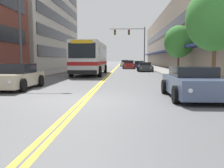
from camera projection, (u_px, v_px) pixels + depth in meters
name	position (u px, v px, depth m)	size (l,w,h in m)	color
ground_plane	(116.00, 68.00, 46.55)	(240.00, 240.00, 0.00)	#565659
sidewalk_left	(79.00, 67.00, 46.89)	(2.99, 106.00, 0.13)	gray
sidewalk_right	(154.00, 67.00, 46.19)	(2.99, 106.00, 0.13)	gray
centre_line	(116.00, 68.00, 46.55)	(0.34, 106.00, 0.01)	yellow
storefront_row_right	(186.00, 39.00, 45.38)	(9.10, 68.00, 10.62)	gray
city_bus	(91.00, 57.00, 26.16)	(2.89, 10.90, 3.25)	silver
car_silver_parked_left_near	(83.00, 66.00, 36.07)	(2.17, 4.83, 1.32)	#B7B7BC
car_champagne_parked_left_far	(17.00, 77.00, 13.49)	(1.98, 4.35, 1.36)	beige
car_slate_blue_parked_right_foreground	(193.00, 83.00, 10.28)	(2.13, 4.35, 1.30)	#475675
car_navy_parked_right_mid	(139.00, 65.00, 47.03)	(2.20, 4.40, 1.28)	#19234C
car_dark_grey_parked_right_far	(145.00, 67.00, 32.87)	(1.98, 4.13, 1.21)	#38383D
car_red_moving_lead	(129.00, 65.00, 42.31)	(2.09, 4.49, 1.40)	maroon
car_white_moving_second	(125.00, 63.00, 55.33)	(1.98, 4.48, 1.42)	white
traffic_signal_mast	(133.00, 39.00, 45.40)	(6.45, 0.38, 7.43)	#47474C
street_lamp_left_near	(25.00, 12.00, 16.25)	(2.68, 0.28, 7.73)	#47474C
street_tree_right_near	(216.00, 19.00, 13.33)	(3.15, 3.15, 5.37)	brown
street_tree_right_mid	(179.00, 42.00, 26.83)	(3.15, 3.15, 5.08)	brown
fire_hydrant	(182.00, 73.00, 18.80)	(0.29, 0.21, 0.85)	yellow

